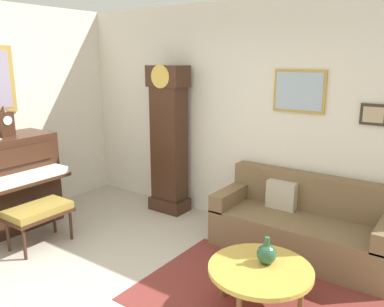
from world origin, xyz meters
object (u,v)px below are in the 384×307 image
(piano_bench, at_px, (39,212))
(couch, at_px, (302,225))
(green_jug, at_px, (267,254))
(mantel_clock, at_px, (5,122))
(coffee_table, at_px, (260,270))
(grandfather_clock, at_px, (169,144))

(piano_bench, bearing_deg, couch, 32.69)
(piano_bench, height_order, green_jug, green_jug)
(piano_bench, distance_m, mantel_clock, 1.21)
(coffee_table, height_order, green_jug, green_jug)
(piano_bench, relative_size, grandfather_clock, 0.34)
(piano_bench, distance_m, coffee_table, 2.62)
(grandfather_clock, distance_m, coffee_table, 2.54)
(piano_bench, relative_size, green_jug, 2.92)
(coffee_table, bearing_deg, mantel_clock, -176.00)
(piano_bench, distance_m, green_jug, 2.64)
(couch, xyz_separation_m, mantel_clock, (-3.24, -1.48, 1.04))
(coffee_table, bearing_deg, green_jug, 84.35)
(couch, distance_m, green_jug, 1.17)
(piano_bench, xyz_separation_m, mantel_clock, (-0.74, 0.13, 0.95))
(grandfather_clock, bearing_deg, couch, -3.29)
(piano_bench, relative_size, coffee_table, 0.80)
(coffee_table, relative_size, mantel_clock, 2.32)
(green_jug, bearing_deg, piano_bench, -170.06)
(mantel_clock, xyz_separation_m, green_jug, (3.34, 0.32, -0.86))
(grandfather_clock, distance_m, green_jug, 2.48)
(mantel_clock, bearing_deg, green_jug, 5.56)
(mantel_clock, bearing_deg, piano_bench, -10.10)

